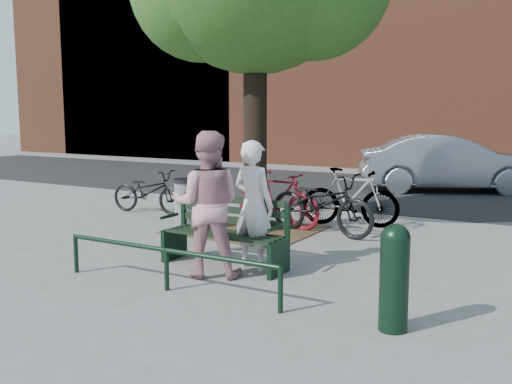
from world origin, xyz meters
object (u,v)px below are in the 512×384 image
Objects in this scene: park_bench at (227,231)px; litter_bin at (186,204)px; person_left at (253,205)px; person_right at (207,204)px; parked_car at (448,163)px; bicycle_c at (321,203)px; bollard at (394,274)px.

litter_bin is at bearing 139.90° from park_bench.
park_bench is at bearing 19.81° from person_left.
parked_car is at bearing -121.35° from person_right.
parked_car reaches higher than bicycle_c.
bicycle_c is 6.64m from parked_car.
park_bench is 0.86× the size of bicycle_c.
person_right reaches higher than park_bench.
person_left is 2.60m from bollard.
person_left reaches higher than litter_bin.
bollard is at bearing -23.68° from park_bench.
park_bench reaches higher than litter_bin.
person_left is 1.65× the size of bollard.
litter_bin is (-2.30, 1.55, -0.39)m from person_left.
person_left reaches higher than bicycle_c.
bicycle_c is at bearing 122.93° from bollard.
person_left is at bearing -33.94° from litter_bin.
person_right is (-0.32, -0.61, 0.07)m from person_left.
person_right is 2.96m from litter_bin.
person_left is at bearing 151.43° from parked_car.
bollard is at bearing 140.52° from person_right.
parked_car reaches higher than bollard.
bicycle_c is (-2.37, 3.67, -0.02)m from bollard.
bollard is 0.23× the size of parked_car.
park_bench is at bearing -40.10° from litter_bin.
bollard is (2.65, -1.16, 0.07)m from park_bench.
litter_bin is at bearing 120.96° from bicycle_c.
bollard is (2.59, -0.63, -0.37)m from person_right.
bollard is 10.40m from parked_car.
parked_car is at bearing 99.21° from bollard.
person_left is at bearing 151.52° from bollard.
person_left is at bearing -143.47° from person_right.
person_right is at bearing -83.63° from park_bench.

